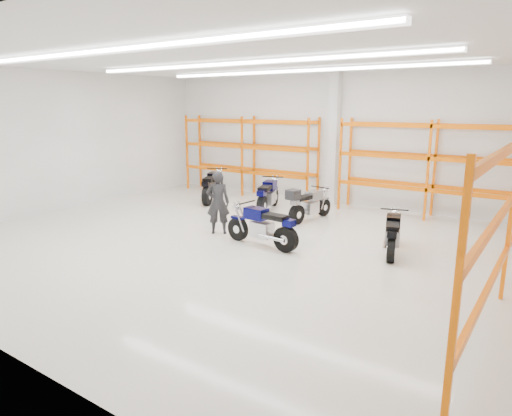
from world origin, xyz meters
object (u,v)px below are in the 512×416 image
Objects in this scene: motorcycle_main at (264,227)px; motorcycle_back_d at (392,235)px; structural_column at (334,139)px; standing_man at (218,203)px; motorcycle_back_b at (268,196)px; motorcycle_back_c at (307,205)px; motorcycle_back_a at (212,187)px.

motorcycle_back_d is at bearing 23.77° from motorcycle_main.
standing_man is at bearing -98.87° from structural_column.
motorcycle_back_c is (1.69, -0.43, 0.00)m from motorcycle_back_b.
standing_man is at bearing -117.75° from motorcycle_back_c.
motorcycle_back_c is 1.06× the size of motorcycle_back_d.
motorcycle_back_a is 0.48× the size of structural_column.
motorcycle_back_b is 0.47× the size of structural_column.
motorcycle_back_c reaches higher than motorcycle_back_d.
motorcycle_back_a is 7.62m from motorcycle_back_d.
motorcycle_back_b reaches higher than motorcycle_main.
motorcycle_back_d is 0.43× the size of structural_column.
motorcycle_back_a is 1.02× the size of motorcycle_back_b.
structural_column is (0.83, 5.34, 1.40)m from standing_man.
standing_man reaches higher than motorcycle_back_b.
motorcycle_main is 0.98× the size of motorcycle_back_a.
standing_man is (-4.45, -0.92, 0.40)m from motorcycle_back_d.
motorcycle_back_c is 1.20× the size of standing_man.
structural_column is at bearing 98.58° from motorcycle_main.
motorcycle_main is at bearing -37.38° from motorcycle_back_a.
motorcycle_main reaches higher than motorcycle_back_d.
motorcycle_back_a is 4.22m from motorcycle_back_c.
motorcycle_back_c is at bearing 96.82° from motorcycle_main.
standing_man reaches higher than motorcycle_back_d.
structural_column reaches higher than motorcycle_main.
standing_man is at bearing -168.34° from motorcycle_back_d.
motorcycle_back_d is (4.80, -2.06, -0.05)m from motorcycle_back_b.
motorcycle_main is at bearing -83.18° from motorcycle_back_c.
motorcycle_back_a is 2.49m from motorcycle_back_b.
structural_column is (-3.62, 4.42, 1.80)m from motorcycle_back_d.
motorcycle_back_a reaches higher than motorcycle_back_b.
structural_column is (-0.51, 2.79, 1.75)m from motorcycle_back_c.
motorcycle_back_a reaches higher than motorcycle_main.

